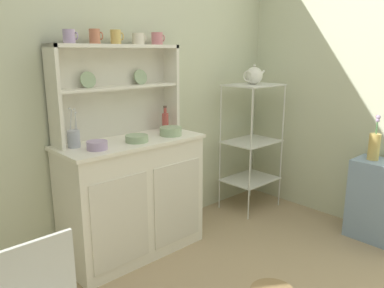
{
  "coord_description": "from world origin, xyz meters",
  "views": [
    {
      "loc": [
        -1.5,
        -0.78,
        1.45
      ],
      "look_at": [
        0.27,
        1.12,
        0.81
      ],
      "focal_mm": 35.19,
      "sensor_mm": 36.0,
      "label": 1
    }
  ],
  "objects_px": {
    "jam_bottle": "(165,121)",
    "bakers_rack": "(252,135)",
    "side_shelf_blue": "(384,202)",
    "flower_vase": "(374,145)",
    "porcelain_teapot": "(254,76)",
    "cup_lilac_0": "(69,36)",
    "hutch_cabinet": "(133,196)",
    "utensil_jar": "(74,138)",
    "bowl_mixing_large": "(97,145)",
    "hutch_shelf_unit": "(116,84)"
  },
  "relations": [
    {
      "from": "bakers_rack",
      "to": "flower_vase",
      "type": "xyz_separation_m",
      "value": [
        0.24,
        -1.0,
        0.04
      ]
    },
    {
      "from": "bakers_rack",
      "to": "side_shelf_blue",
      "type": "bearing_deg",
      "value": -77.97
    },
    {
      "from": "bowl_mixing_large",
      "to": "utensil_jar",
      "type": "height_order",
      "value": "utensil_jar"
    },
    {
      "from": "bowl_mixing_large",
      "to": "flower_vase",
      "type": "distance_m",
      "value": 2.07
    },
    {
      "from": "bowl_mixing_large",
      "to": "utensil_jar",
      "type": "distance_m",
      "value": 0.17
    },
    {
      "from": "bowl_mixing_large",
      "to": "flower_vase",
      "type": "bearing_deg",
      "value": -28.14
    },
    {
      "from": "cup_lilac_0",
      "to": "utensil_jar",
      "type": "bearing_deg",
      "value": -133.67
    },
    {
      "from": "hutch_cabinet",
      "to": "bowl_mixing_large",
      "type": "xyz_separation_m",
      "value": [
        -0.3,
        -0.07,
        0.44
      ]
    },
    {
      "from": "bakers_rack",
      "to": "porcelain_teapot",
      "type": "height_order",
      "value": "porcelain_teapot"
    },
    {
      "from": "flower_vase",
      "to": "porcelain_teapot",
      "type": "bearing_deg",
      "value": 103.49
    },
    {
      "from": "jam_bottle",
      "to": "utensil_jar",
      "type": "height_order",
      "value": "utensil_jar"
    },
    {
      "from": "cup_lilac_0",
      "to": "jam_bottle",
      "type": "bearing_deg",
      "value": -2.88
    },
    {
      "from": "jam_bottle",
      "to": "bakers_rack",
      "type": "bearing_deg",
      "value": -8.45
    },
    {
      "from": "jam_bottle",
      "to": "utensil_jar",
      "type": "distance_m",
      "value": 0.76
    },
    {
      "from": "hutch_cabinet",
      "to": "jam_bottle",
      "type": "bearing_deg",
      "value": 12.83
    },
    {
      "from": "hutch_cabinet",
      "to": "utensil_jar",
      "type": "height_order",
      "value": "utensil_jar"
    },
    {
      "from": "hutch_cabinet",
      "to": "flower_vase",
      "type": "distance_m",
      "value": 1.88
    },
    {
      "from": "utensil_jar",
      "to": "porcelain_teapot",
      "type": "relative_size",
      "value": 1.04
    },
    {
      "from": "hutch_cabinet",
      "to": "side_shelf_blue",
      "type": "xyz_separation_m",
      "value": [
        1.52,
        -1.17,
        -0.12
      ]
    },
    {
      "from": "hutch_shelf_unit",
      "to": "porcelain_teapot",
      "type": "height_order",
      "value": "hutch_shelf_unit"
    },
    {
      "from": "cup_lilac_0",
      "to": "utensil_jar",
      "type": "relative_size",
      "value": 0.35
    },
    {
      "from": "hutch_cabinet",
      "to": "bakers_rack",
      "type": "relative_size",
      "value": 0.88
    },
    {
      "from": "side_shelf_blue",
      "to": "bakers_rack",
      "type": "bearing_deg",
      "value": 102.03
    },
    {
      "from": "hutch_shelf_unit",
      "to": "bakers_rack",
      "type": "height_order",
      "value": "hutch_shelf_unit"
    },
    {
      "from": "hutch_shelf_unit",
      "to": "jam_bottle",
      "type": "relative_size",
      "value": 5.0
    },
    {
      "from": "hutch_cabinet",
      "to": "side_shelf_blue",
      "type": "height_order",
      "value": "hutch_cabinet"
    },
    {
      "from": "hutch_cabinet",
      "to": "cup_lilac_0",
      "type": "bearing_deg",
      "value": 160.01
    },
    {
      "from": "hutch_shelf_unit",
      "to": "bakers_rack",
      "type": "xyz_separation_m",
      "value": [
        1.29,
        -0.21,
        -0.52
      ]
    },
    {
      "from": "hutch_shelf_unit",
      "to": "cup_lilac_0",
      "type": "relative_size",
      "value": 10.87
    },
    {
      "from": "bowl_mixing_large",
      "to": "side_shelf_blue",
      "type": "bearing_deg",
      "value": -30.98
    },
    {
      "from": "bakers_rack",
      "to": "side_shelf_blue",
      "type": "distance_m",
      "value": 1.21
    },
    {
      "from": "hutch_shelf_unit",
      "to": "bowl_mixing_large",
      "type": "distance_m",
      "value": 0.52
    },
    {
      "from": "porcelain_teapot",
      "to": "flower_vase",
      "type": "relative_size",
      "value": 0.69
    },
    {
      "from": "utensil_jar",
      "to": "porcelain_teapot",
      "type": "bearing_deg",
      "value": -4.36
    },
    {
      "from": "hutch_cabinet",
      "to": "side_shelf_blue",
      "type": "bearing_deg",
      "value": -37.46
    },
    {
      "from": "jam_bottle",
      "to": "flower_vase",
      "type": "height_order",
      "value": "jam_bottle"
    },
    {
      "from": "cup_lilac_0",
      "to": "porcelain_teapot",
      "type": "relative_size",
      "value": 0.36
    },
    {
      "from": "jam_bottle",
      "to": "porcelain_teapot",
      "type": "distance_m",
      "value": 0.97
    },
    {
      "from": "utensil_jar",
      "to": "cup_lilac_0",
      "type": "bearing_deg",
      "value": 46.33
    },
    {
      "from": "hutch_shelf_unit",
      "to": "porcelain_teapot",
      "type": "bearing_deg",
      "value": -9.34
    },
    {
      "from": "flower_vase",
      "to": "bowl_mixing_large",
      "type": "bearing_deg",
      "value": 151.86
    },
    {
      "from": "porcelain_teapot",
      "to": "hutch_shelf_unit",
      "type": "bearing_deg",
      "value": 170.66
    },
    {
      "from": "hutch_shelf_unit",
      "to": "utensil_jar",
      "type": "bearing_deg",
      "value": -167.4
    },
    {
      "from": "hutch_cabinet",
      "to": "cup_lilac_0",
      "type": "xyz_separation_m",
      "value": [
        -0.34,
        0.12,
        1.1
      ]
    },
    {
      "from": "cup_lilac_0",
      "to": "bowl_mixing_large",
      "type": "relative_size",
      "value": 0.68
    },
    {
      "from": "porcelain_teapot",
      "to": "bakers_rack",
      "type": "bearing_deg",
      "value": 0.0
    },
    {
      "from": "jam_bottle",
      "to": "porcelain_teapot",
      "type": "xyz_separation_m",
      "value": [
        0.9,
        -0.13,
        0.31
      ]
    },
    {
      "from": "utensil_jar",
      "to": "flower_vase",
      "type": "height_order",
      "value": "utensil_jar"
    },
    {
      "from": "side_shelf_blue",
      "to": "cup_lilac_0",
      "type": "height_order",
      "value": "cup_lilac_0"
    },
    {
      "from": "hutch_cabinet",
      "to": "bowl_mixing_large",
      "type": "bearing_deg",
      "value": -166.23
    }
  ]
}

